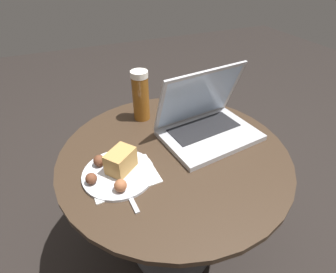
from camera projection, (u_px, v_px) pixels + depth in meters
ground_plane at (172, 245)px, 1.17m from camera, size 6.00×6.00×0.00m
table at (174, 177)px, 0.92m from camera, size 0.74×0.74×0.54m
napkin at (124, 177)px, 0.75m from camera, size 0.19×0.14×0.00m
laptop at (206, 122)px, 0.90m from camera, size 0.34×0.27×0.23m
beer_glass at (141, 96)px, 0.96m from camera, size 0.06×0.06×0.19m
snack_plate at (117, 169)px, 0.75m from camera, size 0.21×0.21×0.07m
fork at (124, 184)px, 0.73m from camera, size 0.03×0.19×0.00m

